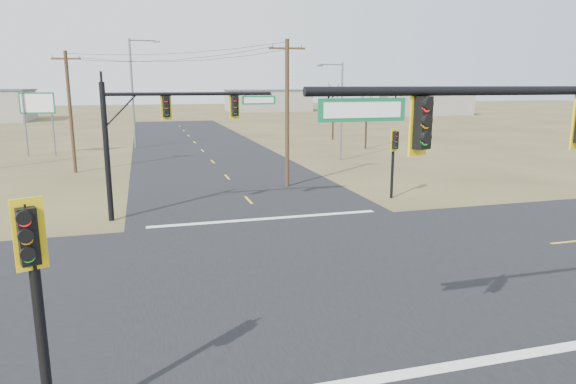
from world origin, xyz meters
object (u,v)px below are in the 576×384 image
at_px(pedestal_signal_ne, 394,147).
at_px(streetlight_c, 135,87).
at_px(streetlight_a, 340,106).
at_px(highway_sign, 38,111).
at_px(pedestal_signal_sw, 33,272).
at_px(bare_tree_c, 367,102).
at_px(bare_tree_d, 333,92).
at_px(utility_pole_near, 287,112).
at_px(utility_pole_far, 70,110).
at_px(mast_arm_far, 167,121).

height_order(pedestal_signal_ne, streetlight_c, streetlight_c).
bearing_deg(streetlight_a, highway_sign, 153.31).
height_order(pedestal_signal_ne, pedestal_signal_sw, pedestal_signal_sw).
bearing_deg(bare_tree_c, bare_tree_d, 90.95).
bearing_deg(streetlight_a, bare_tree_d, 66.24).
distance_m(utility_pole_near, utility_pole_far, 17.60).
relative_size(highway_sign, bare_tree_c, 0.96).
bearing_deg(bare_tree_d, bare_tree_c, -89.05).
relative_size(utility_pole_near, streetlight_c, 0.85).
bearing_deg(utility_pole_near, streetlight_c, 111.65).
xyz_separation_m(utility_pole_near, highway_sign, (-18.78, 20.97, -0.75)).
distance_m(pedestal_signal_ne, bare_tree_c, 24.41).
bearing_deg(highway_sign, bare_tree_d, 17.80).
bearing_deg(pedestal_signal_sw, mast_arm_far, 58.00).
distance_m(pedestal_signal_sw, bare_tree_c, 47.73).
bearing_deg(bare_tree_c, utility_pole_far, -165.07).
xyz_separation_m(streetlight_a, bare_tree_c, (5.86, 7.11, 0.05)).
bearing_deg(bare_tree_c, streetlight_c, 162.67).
bearing_deg(streetlight_c, pedestal_signal_sw, -71.21).
distance_m(pedestal_signal_ne, utility_pole_near, 7.69).
distance_m(mast_arm_far, utility_pole_near, 10.11).
relative_size(streetlight_a, bare_tree_c, 1.39).
relative_size(pedestal_signal_ne, highway_sign, 0.71).
height_order(highway_sign, bare_tree_c, bare_tree_c).
bearing_deg(streetlight_c, pedestal_signal_ne, -42.96).
height_order(utility_pole_far, streetlight_a, utility_pole_far).
bearing_deg(mast_arm_far, bare_tree_c, 30.90).
height_order(utility_pole_far, bare_tree_d, utility_pole_far).
height_order(utility_pole_far, highway_sign, utility_pole_far).
relative_size(pedestal_signal_ne, bare_tree_c, 0.68).
distance_m(mast_arm_far, highway_sign, 29.11).
bearing_deg(mast_arm_far, utility_pole_near, 20.66).
bearing_deg(streetlight_a, utility_pole_far, 176.23).
bearing_deg(utility_pole_far, mast_arm_far, -67.96).
xyz_separation_m(streetlight_a, streetlight_c, (-17.60, 14.43, 1.57)).
xyz_separation_m(utility_pole_far, streetlight_a, (22.32, 0.40, 0.04)).
bearing_deg(streetlight_c, bare_tree_d, 25.97).
distance_m(pedestal_signal_ne, highway_sign, 35.62).
height_order(pedestal_signal_sw, streetlight_c, streetlight_c).
distance_m(streetlight_a, bare_tree_c, 9.22).
relative_size(pedestal_signal_sw, utility_pole_far, 0.53).
height_order(pedestal_signal_ne, utility_pole_near, utility_pole_near).
relative_size(mast_arm_far, utility_pole_far, 0.95).
xyz_separation_m(streetlight_a, bare_tree_d, (5.71, 16.61, 1.01)).
distance_m(streetlight_c, bare_tree_d, 23.41).
height_order(utility_pole_near, highway_sign, utility_pole_near).
relative_size(utility_pole_near, highway_sign, 1.60).
relative_size(pedestal_signal_ne, utility_pole_near, 0.44).
distance_m(streetlight_c, bare_tree_c, 24.62).
height_order(mast_arm_far, streetlight_a, streetlight_a).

